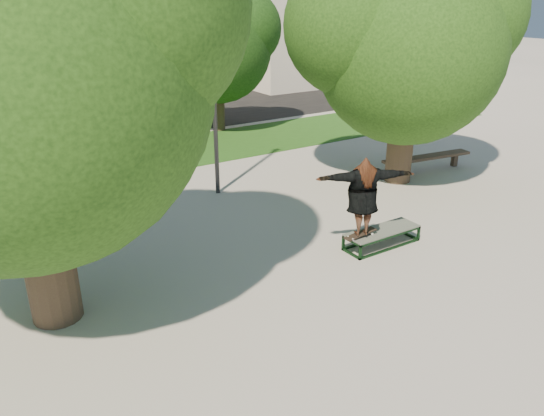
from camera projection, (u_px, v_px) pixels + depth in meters
ground at (290, 275)px, 10.57m from camera, size 120.00×120.00×0.00m
grass_strip at (158, 155)px, 18.46m from camera, size 30.00×4.00×0.02m
asphalt_strip at (80, 123)px, 23.01m from camera, size 40.00×8.00×0.01m
tree_left at (4, 54)px, 7.59m from camera, size 6.96×5.95×7.12m
tree_right at (406, 38)px, 14.41m from camera, size 6.24×5.33×6.51m
bg_tree_mid at (62, 32)px, 17.91m from camera, size 5.76×4.92×6.24m
bg_tree_right at (215, 42)px, 20.48m from camera, size 5.04×4.31×5.43m
lamppost at (213, 79)px, 13.78m from camera, size 0.25×0.15×6.11m
side_building at (325, 13)px, 35.24m from camera, size 15.00×10.00×8.00m
grind_box at (382, 237)px, 11.77m from camera, size 1.80×0.60×0.38m
skater_rig at (363, 196)px, 11.03m from camera, size 2.14×1.34×1.77m
bench at (427, 158)px, 16.67m from camera, size 3.19×0.87×0.48m
car_dark at (66, 119)px, 20.57m from camera, size 2.11×4.47×1.42m
car_grey at (129, 105)px, 22.86m from camera, size 3.14×5.72×1.52m
car_silver_b at (150, 102)px, 23.19m from camera, size 3.27×5.81×1.59m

